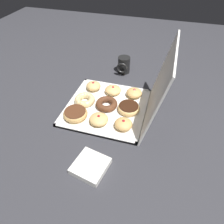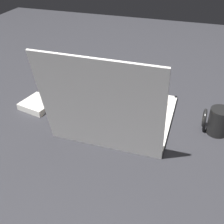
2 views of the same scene
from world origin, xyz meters
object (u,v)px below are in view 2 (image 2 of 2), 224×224
Objects in this scene: jelly_filled_donut_0 at (157,100)px; jelly_filled_donut_3 at (151,114)px; chocolate_frosted_donut_2 at (105,91)px; jelly_filled_donut_8 at (83,120)px; chocolate_cake_ring_donut_4 at (123,110)px; chocolate_frosted_donut_7 at (113,126)px; jelly_filled_donut_5 at (93,105)px; donut_box at (121,114)px; cruller_donut_1 at (128,95)px; jelly_filled_donut_6 at (146,132)px; napkin_stack at (38,104)px; coffee_mug at (218,120)px.

jelly_filled_donut_0 reaches higher than jelly_filled_donut_3.
chocolate_frosted_donut_2 is 1.42× the size of jelly_filled_donut_8.
chocolate_cake_ring_donut_4 is 1.01× the size of chocolate_frosted_donut_7.
jelly_filled_donut_3 is 1.07× the size of jelly_filled_donut_8.
jelly_filled_donut_3 is at bearing -178.69° from jelly_filled_donut_5.
jelly_filled_donut_0 is 0.27m from chocolate_frosted_donut_7.
jelly_filled_donut_8 reaches higher than chocolate_frosted_donut_7.
cruller_donut_1 is (0.00, -0.12, 0.02)m from donut_box.
jelly_filled_donut_8 is (0.25, 0.24, -0.00)m from jelly_filled_donut_0.
jelly_filled_donut_0 is 0.12m from jelly_filled_donut_3.
jelly_filled_donut_0 is 0.96× the size of jelly_filled_donut_6.
donut_box is 3.39× the size of chocolate_frosted_donut_2.
chocolate_frosted_donut_7 is 0.90× the size of napkin_stack.
chocolate_cake_ring_donut_4 is 1.25× the size of jelly_filled_donut_5.
chocolate_frosted_donut_2 reaches higher than chocolate_cake_ring_donut_4.
jelly_filled_donut_0 is 0.73× the size of chocolate_cake_ring_donut_4.
donut_box is at bearing 31.54° from chocolate_cake_ring_donut_4.
chocolate_frosted_donut_2 reaches higher than napkin_stack.
cruller_donut_1 is (0.13, -0.00, -0.00)m from jelly_filled_donut_0.
chocolate_frosted_donut_7 is 0.39m from coffee_mug.
jelly_filled_donut_5 is at bearing 1.44° from donut_box.
chocolate_cake_ring_donut_4 is at bearing 0.14° from jelly_filled_donut_3.
coffee_mug reaches higher than jelly_filled_donut_3.
jelly_filled_donut_0 is at bearing -161.27° from napkin_stack.
jelly_filled_donut_0 is at bearing 178.16° from cruller_donut_1.
jelly_filled_donut_0 reaches higher than jelly_filled_donut_6.
jelly_filled_donut_6 reaches higher than donut_box.
chocolate_frosted_donut_7 reaches higher than donut_box.
cruller_donut_1 and chocolate_frosted_donut_7 have the same top height.
jelly_filled_donut_0 reaches higher than jelly_filled_donut_5.
chocolate_cake_ring_donut_4 is at bearing -135.56° from jelly_filled_donut_8.
jelly_filled_donut_6 is (-0.13, 0.24, 0.00)m from cruller_donut_1.
cruller_donut_1 is 0.93× the size of chocolate_frosted_donut_2.
chocolate_frosted_donut_2 is 0.35m from jelly_filled_donut_6.
coffee_mug reaches higher than napkin_stack.
jelly_filled_donut_0 reaches higher than donut_box.
coffee_mug is at bearing -179.24° from jelly_filled_donut_5.
chocolate_frosted_donut_2 is 0.27m from chocolate_frosted_donut_7.
coffee_mug is at bearing -165.94° from jelly_filled_donut_8.
jelly_filled_donut_0 reaches higher than napkin_stack.
jelly_filled_donut_0 is at bearing -89.15° from jelly_filled_donut_6.
jelly_filled_donut_0 is 0.17m from chocolate_cake_ring_donut_4.
jelly_filled_donut_5 is at bearing -89.22° from jelly_filled_donut_8.
jelly_filled_donut_6 is at bearing 171.57° from napkin_stack.
jelly_filled_donut_0 is at bearing -90.90° from jelly_filled_donut_3.
coffee_mug is at bearing -179.77° from jelly_filled_donut_3.
jelly_filled_donut_0 is at bearing -136.20° from chocolate_cake_ring_donut_4.
jelly_filled_donut_0 reaches higher than chocolate_cake_ring_donut_4.
donut_box is at bearing -135.24° from jelly_filled_donut_8.
coffee_mug reaches higher than cruller_donut_1.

